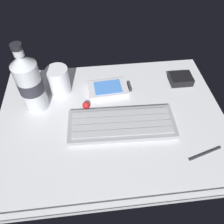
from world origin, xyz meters
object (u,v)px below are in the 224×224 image
object	(u,v)px
keyboard	(122,124)
juice_cup	(59,81)
trackball_mouse	(86,105)
handheld_device	(110,89)
water_bottle	(30,83)
charger_block	(181,79)
stylus_pen	(205,153)

from	to	relation	value
keyboard	juice_cup	bearing A→B (deg)	136.97
keyboard	trackball_mouse	world-z (taller)	trackball_mouse
handheld_device	water_bottle	distance (cm)	23.68
juice_cup	trackball_mouse	bearing A→B (deg)	-46.81
charger_block	trackball_mouse	size ratio (longest dim) A/B	3.18
charger_block	stylus_pen	xyz separation A→B (cm)	(-1.87, -26.51, -0.85)
keyboard	handheld_device	world-z (taller)	keyboard
juice_cup	stylus_pen	size ratio (longest dim) A/B	0.89
keyboard	juice_cup	world-z (taller)	juice_cup
juice_cup	trackball_mouse	world-z (taller)	juice_cup
juice_cup	stylus_pen	bearing A→B (deg)	-36.17
handheld_device	water_bottle	size ratio (longest dim) A/B	0.63
handheld_device	water_bottle	xyz separation A→B (cm)	(-21.81, -4.09, 8.28)
handheld_device	stylus_pen	xyz separation A→B (cm)	(21.21, -25.09, -0.38)
keyboard	juice_cup	xyz separation A→B (cm)	(-16.93, 15.80, 3.10)
water_bottle	keyboard	bearing A→B (deg)	-23.34
trackball_mouse	handheld_device	bearing A→B (deg)	40.36
keyboard	handheld_device	xyz separation A→B (cm)	(-1.68, 14.23, -0.08)
charger_block	trackball_mouse	bearing A→B (deg)	-165.53
charger_block	stylus_pen	size ratio (longest dim) A/B	0.74
keyboard	water_bottle	bearing A→B (deg)	156.66
keyboard	trackball_mouse	bearing A→B (deg)	140.42
keyboard	stylus_pen	bearing A→B (deg)	-29.07
handheld_device	juice_cup	world-z (taller)	juice_cup
juice_cup	keyboard	bearing A→B (deg)	-43.03
juice_cup	water_bottle	world-z (taller)	water_bottle
keyboard	water_bottle	distance (cm)	26.87
water_bottle	trackball_mouse	world-z (taller)	water_bottle
keyboard	handheld_device	bearing A→B (deg)	96.74
trackball_mouse	keyboard	bearing A→B (deg)	-39.58
charger_block	stylus_pen	world-z (taller)	charger_block
water_bottle	charger_block	world-z (taller)	water_bottle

